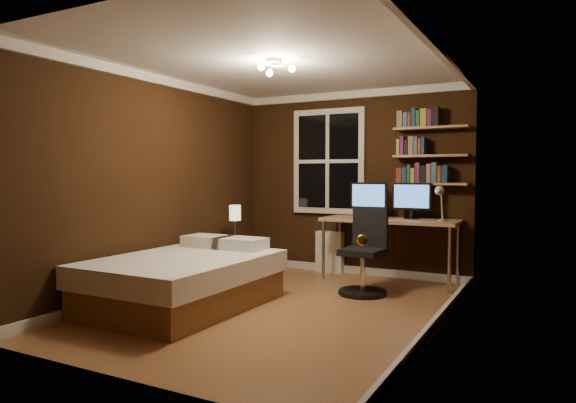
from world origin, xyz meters
The scene contains 24 objects.
floor centered at (0.00, 0.00, 0.00)m, with size 4.20×4.20×0.00m, color #906039.
wall_back centered at (0.00, 2.10, 1.25)m, with size 3.20×0.04×2.50m, color black.
wall_left centered at (-1.60, 0.00, 1.25)m, with size 0.04×4.20×2.50m, color black.
wall_right centered at (1.60, 0.00, 1.25)m, with size 0.04×4.20×2.50m, color black.
ceiling centered at (0.00, 0.00, 2.50)m, with size 3.20×4.20×0.02m, color white.
window centered at (-0.35, 2.06, 1.55)m, with size 1.06×0.06×1.46m, color silver.
door centered at (1.59, -1.55, 1.02)m, with size 0.03×0.82×2.05m, color black, non-canonical shape.
door_knob centered at (1.55, -1.85, 1.00)m, with size 0.06×0.06×0.06m, color gold.
ceiling_fixture centered at (0.00, -0.10, 2.40)m, with size 0.44×0.44×0.18m, color beige, non-canonical shape.
bookshelf_lower centered at (1.08, 1.98, 1.25)m, with size 0.92×0.22×0.03m, color #A78151.
books_row_lower centered at (1.08, 1.98, 1.38)m, with size 0.60×0.16×0.23m, color maroon, non-canonical shape.
bookshelf_middle centered at (1.08, 1.98, 1.60)m, with size 0.92×0.22×0.03m, color #A78151.
books_row_middle centered at (1.08, 1.98, 1.73)m, with size 0.42×0.16×0.23m, color navy, non-canonical shape.
bookshelf_upper centered at (1.08, 1.98, 1.95)m, with size 0.92×0.22×0.03m, color #A78151.
books_row_upper centered at (1.08, 1.98, 2.08)m, with size 0.48×0.16×0.23m, color #265934, non-canonical shape.
bed centered at (-0.87, -0.43, 0.28)m, with size 1.40×1.94×0.65m.
nightstand centered at (-1.23, 1.03, 0.27)m, with size 0.42×0.42×0.53m, color brown.
bedside_lamp centered at (-1.23, 1.03, 0.75)m, with size 0.15×0.15×0.43m, color white, non-canonical shape.
radiator centered at (-0.29, 1.99, 0.29)m, with size 0.38×0.13×0.57m, color beige.
desk centered at (0.63, 1.76, 0.75)m, with size 1.70×0.64×0.81m.
monitor_left centered at (0.32, 1.85, 1.04)m, with size 0.49×0.12×0.46m, color black, non-canonical shape.
monitor_right centered at (0.88, 1.85, 1.04)m, with size 0.49×0.12×0.46m, color black, non-canonical shape.
desk_lamp centered at (1.28, 1.61, 1.03)m, with size 0.14×0.32×0.44m, color silver, non-canonical shape.
office_chair centered at (0.57, 0.99, 0.38)m, with size 0.55×0.55×0.99m.
Camera 1 is at (2.51, -4.56, 1.36)m, focal length 32.00 mm.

